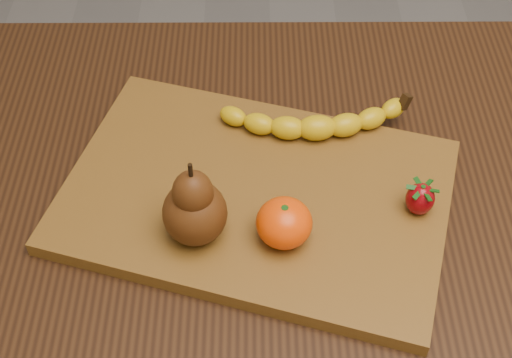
{
  "coord_description": "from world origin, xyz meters",
  "views": [
    {
      "loc": [
        -0.06,
        -0.56,
        1.43
      ],
      "look_at": [
        -0.05,
        -0.01,
        0.8
      ],
      "focal_mm": 50.0,
      "sensor_mm": 36.0,
      "label": 1
    }
  ],
  "objects_px": {
    "cutting_board": "(256,195)",
    "pear": "(194,201)",
    "mandarin": "(284,223)",
    "table": "(297,243)"
  },
  "relations": [
    {
      "from": "cutting_board",
      "to": "pear",
      "type": "distance_m",
      "value": 0.11
    },
    {
      "from": "mandarin",
      "to": "cutting_board",
      "type": "bearing_deg",
      "value": 113.47
    },
    {
      "from": "table",
      "to": "pear",
      "type": "xyz_separation_m",
      "value": [
        -0.12,
        -0.07,
        0.17
      ]
    },
    {
      "from": "table",
      "to": "cutting_board",
      "type": "height_order",
      "value": "cutting_board"
    },
    {
      "from": "table",
      "to": "mandarin",
      "type": "relative_size",
      "value": 15.92
    },
    {
      "from": "cutting_board",
      "to": "mandarin",
      "type": "relative_size",
      "value": 7.16
    },
    {
      "from": "table",
      "to": "cutting_board",
      "type": "bearing_deg",
      "value": -172.01
    },
    {
      "from": "cutting_board",
      "to": "pear",
      "type": "height_order",
      "value": "pear"
    },
    {
      "from": "table",
      "to": "pear",
      "type": "height_order",
      "value": "pear"
    },
    {
      "from": "mandarin",
      "to": "table",
      "type": "bearing_deg",
      "value": 73.19
    }
  ]
}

